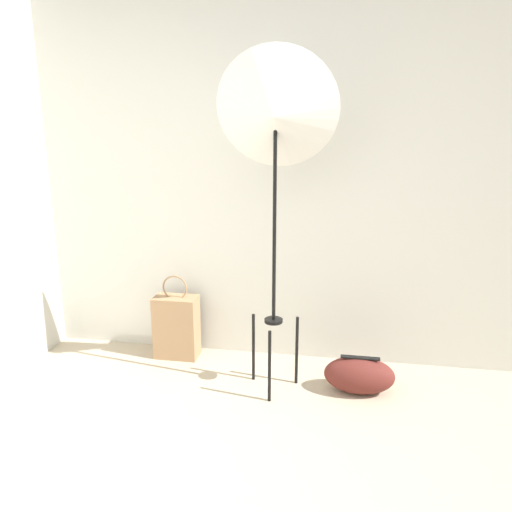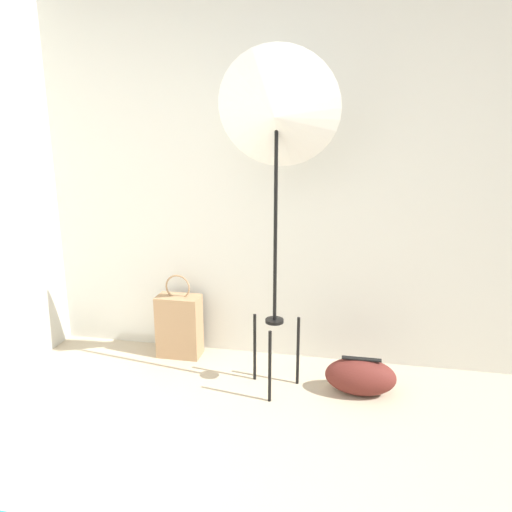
# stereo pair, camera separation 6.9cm
# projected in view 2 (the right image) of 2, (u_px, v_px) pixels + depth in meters

# --- Properties ---
(wall_back) EXTENTS (8.00, 0.05, 2.60)m
(wall_back) POSITION_uv_depth(u_px,v_px,m) (252.00, 175.00, 3.39)
(wall_back) COLOR beige
(wall_back) RESTS_ON ground_plane
(photo_umbrella) EXTENTS (0.71, 0.38, 2.06)m
(photo_umbrella) POSITION_uv_depth(u_px,v_px,m) (277.00, 116.00, 2.77)
(photo_umbrella) COLOR black
(photo_umbrella) RESTS_ON ground_plane
(tote_bag) EXTENTS (0.31, 0.17, 0.61)m
(tote_bag) POSITION_uv_depth(u_px,v_px,m) (179.00, 325.00, 3.60)
(tote_bag) COLOR #9E7A56
(tote_bag) RESTS_ON ground_plane
(duffel_bag) EXTENTS (0.44, 0.23, 0.24)m
(duffel_bag) POSITION_uv_depth(u_px,v_px,m) (360.00, 376.00, 3.11)
(duffel_bag) COLOR #5B231E
(duffel_bag) RESTS_ON ground_plane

